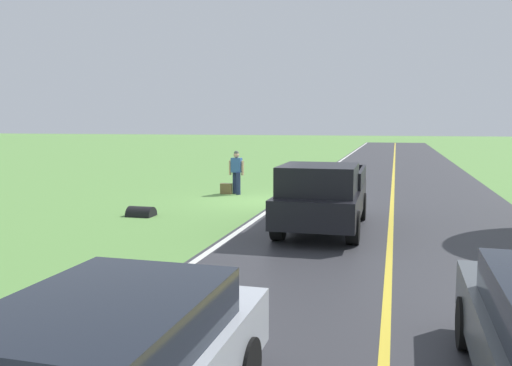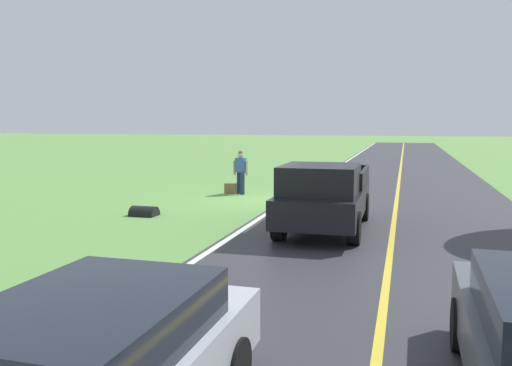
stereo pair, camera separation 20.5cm
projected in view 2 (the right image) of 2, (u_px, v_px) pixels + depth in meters
ground_plane at (262, 201)px, 19.42m from camera, size 200.00×200.00×0.00m
road_surface at (396, 207)px, 18.14m from camera, size 8.15×120.00×0.00m
lane_edge_line at (285, 202)px, 19.19m from camera, size 0.16×117.60×0.00m
lane_centre_line at (396, 207)px, 18.14m from camera, size 0.14×117.60×0.00m
hitchhiker_walking at (241, 170)px, 21.26m from camera, size 0.62×0.51×1.75m
suitcase_carried at (230, 189)px, 21.39m from camera, size 0.46×0.20×0.42m
pickup_truck_passing at (324, 195)px, 14.00m from camera, size 2.14×5.42×1.82m
drainage_culvert at (144, 216)px, 16.38m from camera, size 0.80×0.60×0.60m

